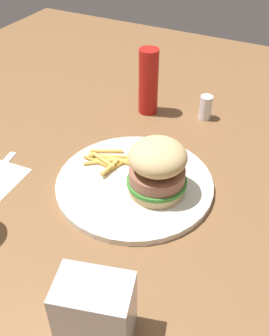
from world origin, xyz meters
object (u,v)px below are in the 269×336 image
object	(u,v)px
ketchup_bottle	(148,82)
napkin_dispenser	(95,311)
sandwich	(157,168)
plate	(135,183)
fries_pile	(110,160)
salt_shaker	(206,107)

from	to	relation	value
ketchup_bottle	napkin_dispenser	bearing A→B (deg)	108.79
sandwich	plate	bearing A→B (deg)	-5.79
plate	napkin_dispenser	bearing A→B (deg)	107.44
sandwich	napkin_dispenser	size ratio (longest dim) A/B	1.05
napkin_dispenser	fries_pile	bearing A→B (deg)	101.65
ketchup_bottle	sandwich	bearing A→B (deg)	118.35
plate	fries_pile	distance (m)	0.07
fries_pile	ketchup_bottle	xyz separation A→B (m)	(0.02, -0.22, 0.06)
plate	salt_shaker	bearing A→B (deg)	-97.36
plate	sandwich	distance (m)	0.07
fries_pile	plate	bearing A→B (deg)	157.26
ketchup_bottle	salt_shaker	bearing A→B (deg)	-166.35
ketchup_bottle	salt_shaker	xyz separation A→B (m)	(-0.13, -0.03, -0.05)
salt_shaker	fries_pile	bearing A→B (deg)	67.75
plate	fries_pile	world-z (taller)	fries_pile
fries_pile	napkin_dispenser	bearing A→B (deg)	116.97
napkin_dispenser	ketchup_bottle	xyz separation A→B (m)	(0.18, -0.52, 0.03)
napkin_dispenser	salt_shaker	bearing A→B (deg)	79.73
fries_pile	sandwich	bearing A→B (deg)	163.75
fries_pile	salt_shaker	bearing A→B (deg)	-112.25
sandwich	salt_shaker	size ratio (longest dim) A/B	1.90
salt_shaker	napkin_dispenser	bearing A→B (deg)	95.05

